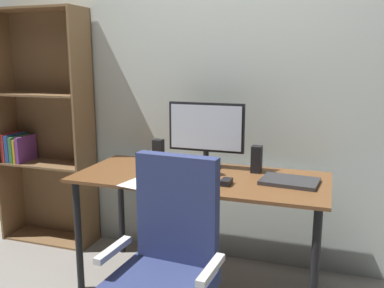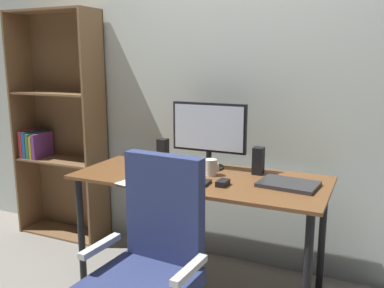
{
  "view_description": "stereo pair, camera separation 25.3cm",
  "coord_description": "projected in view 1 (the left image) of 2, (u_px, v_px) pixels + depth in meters",
  "views": [
    {
      "loc": [
        0.74,
        -2.35,
        1.45
      ],
      "look_at": [
        -0.05,
        -0.0,
        0.94
      ],
      "focal_mm": 38.95,
      "sensor_mm": 36.0,
      "label": 1
    },
    {
      "loc": [
        0.97,
        -2.26,
        1.45
      ],
      "look_at": [
        -0.05,
        -0.0,
        0.94
      ],
      "focal_mm": 38.95,
      "sensor_mm": 36.0,
      "label": 2
    }
  ],
  "objects": [
    {
      "name": "ground_plane",
      "position": [
        200.0,
        286.0,
        2.7
      ],
      "size": [
        12.0,
        12.0,
        0.0
      ],
      "primitive_type": "plane",
      "color": "gray"
    },
    {
      "name": "back_wall",
      "position": [
        223.0,
        80.0,
        2.91
      ],
      "size": [
        6.4,
        0.1,
        2.6
      ],
      "primitive_type": "cube",
      "color": "beige",
      "rests_on": "ground"
    },
    {
      "name": "desk",
      "position": [
        200.0,
        190.0,
        2.57
      ],
      "size": [
        1.53,
        0.68,
        0.74
      ],
      "color": "brown",
      "rests_on": "ground"
    },
    {
      "name": "monitor",
      "position": [
        206.0,
        131.0,
        2.69
      ],
      "size": [
        0.5,
        0.2,
        0.43
      ],
      "color": "black",
      "rests_on": "desk"
    },
    {
      "name": "keyboard",
      "position": [
        188.0,
        181.0,
        2.41
      ],
      "size": [
        0.29,
        0.12,
        0.02
      ],
      "primitive_type": "cube",
      "rotation": [
        0.0,
        0.0,
        0.04
      ],
      "color": "black",
      "rests_on": "desk"
    },
    {
      "name": "mouse",
      "position": [
        226.0,
        182.0,
        2.37
      ],
      "size": [
        0.06,
        0.1,
        0.03
      ],
      "primitive_type": "cube",
      "rotation": [
        0.0,
        0.0,
        -0.03
      ],
      "color": "black",
      "rests_on": "desk"
    },
    {
      "name": "coffee_mug",
      "position": [
        210.0,
        167.0,
        2.57
      ],
      "size": [
        0.09,
        0.08,
        0.1
      ],
      "color": "white",
      "rests_on": "desk"
    },
    {
      "name": "laptop",
      "position": [
        290.0,
        181.0,
        2.4
      ],
      "size": [
        0.34,
        0.26,
        0.02
      ],
      "primitive_type": "cube",
      "rotation": [
        0.0,
        0.0,
        -0.1
      ],
      "color": "#2D2D30",
      "rests_on": "desk"
    },
    {
      "name": "speaker_left",
      "position": [
        158.0,
        152.0,
        2.82
      ],
      "size": [
        0.06,
        0.07,
        0.17
      ],
      "primitive_type": "cube",
      "color": "black",
      "rests_on": "desk"
    },
    {
      "name": "speaker_right",
      "position": [
        257.0,
        159.0,
        2.61
      ],
      "size": [
        0.06,
        0.07,
        0.17
      ],
      "primitive_type": "cube",
      "color": "black",
      "rests_on": "desk"
    },
    {
      "name": "paper_sheet",
      "position": [
        147.0,
        182.0,
        2.42
      ],
      "size": [
        0.26,
        0.33,
        0.0
      ],
      "primitive_type": "cube",
      "rotation": [
        0.0,
        0.0,
        -0.2
      ],
      "color": "white",
      "rests_on": "desk"
    },
    {
      "name": "office_chair",
      "position": [
        166.0,
        278.0,
        1.9
      ],
      "size": [
        0.54,
        0.54,
        1.01
      ],
      "rotation": [
        0.0,
        0.0,
        -0.07
      ],
      "color": "silver",
      "rests_on": "ground"
    },
    {
      "name": "bookshelf",
      "position": [
        44.0,
        131.0,
        3.28
      ],
      "size": [
        0.75,
        0.28,
        1.81
      ],
      "color": "brown",
      "rests_on": "ground"
    }
  ]
}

